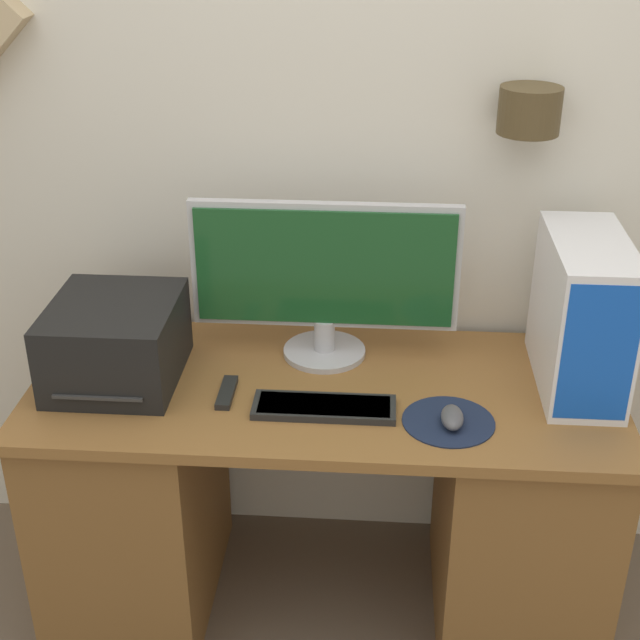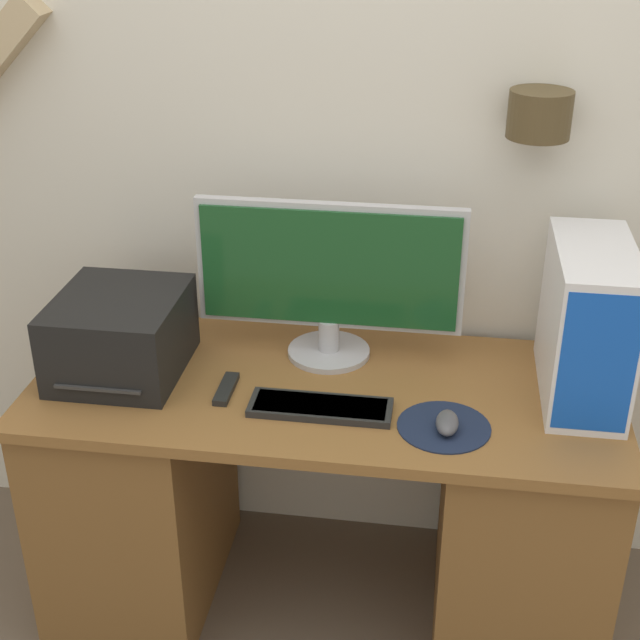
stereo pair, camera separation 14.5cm
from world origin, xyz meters
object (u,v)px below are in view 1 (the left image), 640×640
Objects in this scene: remote_control at (227,393)px; monitor at (325,275)px; mouse at (452,417)px; keyboard at (324,407)px; printer at (116,342)px; computer_tower at (582,315)px.

monitor is at bearing 45.38° from remote_control.
mouse is at bearing -9.78° from remote_control.
keyboard is 0.96× the size of printer.
computer_tower is 1.15× the size of printer.
mouse reaches higher than keyboard.
monitor is 4.87× the size of remote_control.
printer is at bearing -162.59° from monitor.
mouse is 0.87m from printer.
mouse is 0.43m from computer_tower.
mouse is 0.69× the size of remote_control.
monitor is 1.94× the size of printer.
remote_control is (-0.23, -0.23, -0.23)m from monitor.
monitor reaches higher than remote_control.
monitor is 0.66m from computer_tower.
mouse is 0.56m from remote_control.
computer_tower is at bearing 3.03° from printer.
computer_tower is 2.89× the size of remote_control.
mouse is at bearing -144.87° from computer_tower.
printer is (-0.85, 0.16, 0.08)m from mouse.
keyboard is 0.25m from remote_control.
mouse is 0.24× the size of computer_tower.
keyboard is 0.56m from printer.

